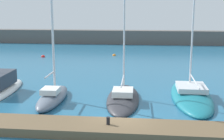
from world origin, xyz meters
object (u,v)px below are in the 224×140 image
(sailboat_teal_fourth, at_px, (191,95))
(dock_bollard, at_px, (108,121))
(mooring_buoy_orange, at_px, (114,56))
(mooring_buoy_red, at_px, (43,57))
(sailboat_slate_second, at_px, (53,94))
(sailboat_charcoal_third, at_px, (123,98))

(sailboat_teal_fourth, xyz_separation_m, dock_bollard, (-5.60, -7.29, 0.49))
(sailboat_teal_fourth, xyz_separation_m, mooring_buoy_orange, (-7.90, 19.72, -0.24))
(mooring_buoy_red, bearing_deg, sailboat_teal_fourth, -44.76)
(mooring_buoy_orange, bearing_deg, sailboat_slate_second, -96.51)
(mooring_buoy_orange, bearing_deg, dock_bollard, -85.13)
(mooring_buoy_red, bearing_deg, sailboat_slate_second, -69.55)
(sailboat_slate_second, bearing_deg, sailboat_teal_fourth, -79.66)
(mooring_buoy_red, bearing_deg, dock_bollard, -64.11)
(sailboat_slate_second, xyz_separation_m, mooring_buoy_red, (-7.24, 19.42, -0.54))
(sailboat_slate_second, bearing_deg, dock_bollard, -138.51)
(sailboat_charcoal_third, relative_size, sailboat_teal_fourth, 0.81)
(sailboat_slate_second, distance_m, mooring_buoy_red, 20.74)
(sailboat_charcoal_third, height_order, mooring_buoy_orange, sailboat_charcoal_third)
(sailboat_teal_fourth, relative_size, dock_bollard, 38.47)
(sailboat_slate_second, xyz_separation_m, sailboat_teal_fourth, (10.37, 1.96, -0.30))
(sailboat_slate_second, xyz_separation_m, sailboat_charcoal_third, (5.19, 0.72, -0.32))
(sailboat_charcoal_third, distance_m, sailboat_teal_fourth, 5.32)
(mooring_buoy_orange, distance_m, dock_bollard, 27.13)
(mooring_buoy_orange, bearing_deg, sailboat_charcoal_third, -82.61)
(sailboat_teal_fourth, relative_size, mooring_buoy_orange, 33.71)
(sailboat_teal_fourth, bearing_deg, mooring_buoy_orange, 22.39)
(sailboat_teal_fourth, distance_m, mooring_buoy_orange, 21.25)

